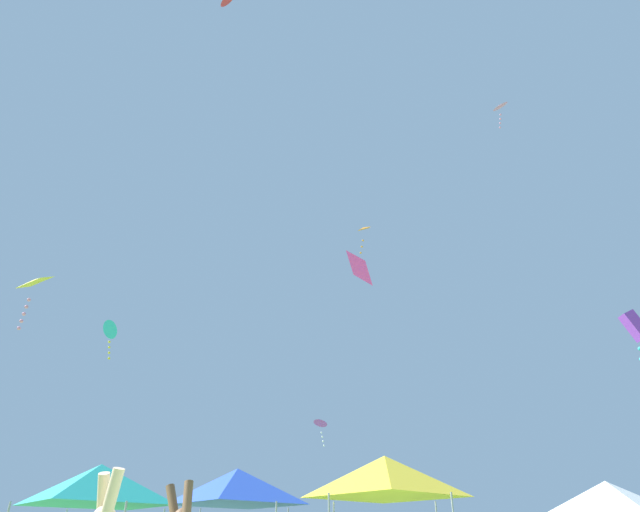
{
  "coord_description": "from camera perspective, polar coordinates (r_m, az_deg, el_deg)",
  "views": [
    {
      "loc": [
        0.76,
        -6.02,
        1.39
      ],
      "look_at": [
        -0.53,
        14.81,
        12.8
      ],
      "focal_mm": 29.92,
      "sensor_mm": 36.0,
      "label": 1
    }
  ],
  "objects": [
    {
      "name": "kite_pink_delta",
      "position": [
        37.9,
        18.68,
        14.91
      ],
      "size": [
        1.36,
        1.38,
        2.03
      ],
      "color": "pink"
    },
    {
      "name": "canopy_tent_teal",
      "position": [
        16.23,
        -22.65,
        -21.62
      ],
      "size": [
        3.11,
        3.11,
        3.32
      ],
      "color": "#9E9EA3",
      "rests_on": "ground"
    },
    {
      "name": "kite_yellow_diamond",
      "position": [
        28.94,
        -28.37,
        -2.69
      ],
      "size": [
        1.53,
        1.54,
        2.83
      ],
      "color": "yellow"
    },
    {
      "name": "kite_magenta_diamond",
      "position": [
        20.81,
        4.46,
        -1.27
      ],
      "size": [
        1.12,
        1.13,
        1.06
      ],
      "color": "#D6389E"
    },
    {
      "name": "kite_cyan_delta",
      "position": [
        42.48,
        -21.46,
        -7.4
      ],
      "size": [
        1.68,
        1.44,
        3.04
      ],
      "color": "#2DB7CC"
    },
    {
      "name": "canopy_tent_yellow",
      "position": [
        16.86,
        7.02,
        -22.34
      ],
      "size": [
        3.51,
        3.51,
        3.76
      ],
      "color": "#9E9EA3",
      "rests_on": "ground"
    },
    {
      "name": "kite_purple_delta",
      "position": [
        29.11,
        0.07,
        -17.46
      ],
      "size": [
        1.0,
        1.0,
        1.4
      ],
      "color": "purple"
    },
    {
      "name": "kite_purple_box",
      "position": [
        26.61,
        30.66,
        -6.64
      ],
      "size": [
        1.06,
        0.82,
        3.0
      ],
      "color": "purple"
    },
    {
      "name": "canopy_tent_white",
      "position": [
        19.04,
        28.51,
        -21.81
      ],
      "size": [
        2.9,
        2.9,
        3.1
      ],
      "color": "#9E9EA3",
      "rests_on": "ground"
    },
    {
      "name": "kite_orange_diamond",
      "position": [
        36.58,
        4.68,
        2.86
      ],
      "size": [
        1.19,
        1.27,
        2.22
      ],
      "color": "orange"
    },
    {
      "name": "canopy_tent_blue",
      "position": [
        19.27,
        -8.91,
        -23.17
      ],
      "size": [
        3.45,
        3.45,
        3.69
      ],
      "color": "#9E9EA3",
      "rests_on": "ground"
    }
  ]
}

